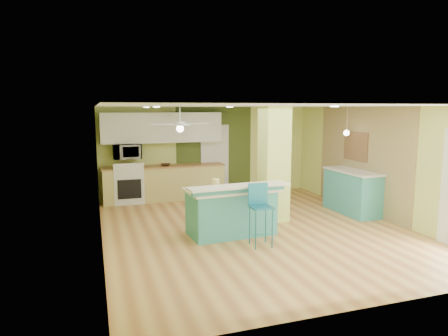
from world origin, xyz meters
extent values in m
cube|color=#A76C3A|center=(0.00, 0.00, -0.01)|extent=(6.00, 7.00, 0.01)
cube|color=white|center=(0.00, 0.00, 2.50)|extent=(6.00, 7.00, 0.01)
cube|color=#D3DE77|center=(0.00, 3.50, 1.25)|extent=(6.00, 0.01, 2.50)
cube|color=#D3DE77|center=(0.00, -3.50, 1.25)|extent=(6.00, 0.01, 2.50)
cube|color=#D3DE77|center=(-3.00, 0.00, 1.25)|extent=(0.01, 7.00, 2.50)
cube|color=#D3DE77|center=(3.00, 0.00, 1.25)|extent=(0.01, 7.00, 2.50)
cube|color=#8B774F|center=(2.99, 0.60, 1.25)|extent=(0.02, 3.40, 2.50)
cube|color=#3F4F1F|center=(0.20, 3.49, 1.25)|extent=(2.20, 0.02, 2.50)
cube|color=silver|center=(0.20, 3.46, 1.00)|extent=(0.82, 0.05, 2.00)
cube|color=#CCE268|center=(0.65, 0.50, 1.25)|extent=(0.55, 0.55, 2.50)
cube|color=tan|center=(-1.30, 3.20, 0.45)|extent=(3.20, 0.60, 0.90)
cube|color=#956333|center=(-1.30, 3.20, 0.92)|extent=(3.25, 0.63, 0.04)
cube|color=silver|center=(-2.25, 3.20, 0.45)|extent=(0.76, 0.64, 0.90)
cube|color=black|center=(-2.25, 2.87, 0.42)|extent=(0.59, 0.02, 0.50)
cube|color=silver|center=(-2.25, 2.90, 0.99)|extent=(0.76, 0.06, 0.18)
cube|color=silver|center=(-1.30, 3.32, 1.95)|extent=(3.20, 0.34, 0.80)
imported|color=silver|center=(-2.25, 3.20, 1.35)|extent=(0.70, 0.48, 0.39)
cylinder|color=silver|center=(-1.10, 2.00, 2.30)|extent=(0.03, 0.03, 0.40)
cylinder|color=silver|center=(-1.10, 2.00, 2.10)|extent=(0.24, 0.24, 0.10)
sphere|color=white|center=(-1.10, 2.00, 1.98)|extent=(0.18, 0.18, 0.18)
cylinder|color=white|center=(2.65, 0.75, 2.19)|extent=(0.01, 0.01, 0.62)
sphere|color=white|center=(2.65, 0.75, 1.88)|extent=(0.14, 0.14, 0.14)
cube|color=brown|center=(2.96, 0.80, 1.55)|extent=(0.03, 0.90, 0.70)
cube|color=teal|center=(-0.57, -0.17, 0.43)|extent=(1.68, 0.93, 0.86)
cube|color=silver|center=(-0.57, -0.17, 0.89)|extent=(1.78, 1.03, 0.05)
cube|color=teal|center=(-0.54, -0.55, 0.97)|extent=(1.84, 0.27, 0.12)
cube|color=silver|center=(-0.54, -0.55, 1.03)|extent=(1.99, 0.54, 0.04)
cylinder|color=#1B667D|center=(-0.45, -1.15, 0.35)|extent=(0.02, 0.02, 0.70)
cylinder|color=#1B667D|center=(-0.14, -1.16, 0.35)|extent=(0.02, 0.02, 0.70)
cylinder|color=#1B667D|center=(-0.44, -0.84, 0.35)|extent=(0.02, 0.02, 0.70)
cylinder|color=#1B667D|center=(-0.13, -0.85, 0.35)|extent=(0.02, 0.02, 0.70)
cube|color=#1B667D|center=(-0.29, -1.00, 0.72)|extent=(0.38, 0.38, 0.03)
cube|color=#1B667D|center=(-0.29, -0.83, 0.93)|extent=(0.37, 0.04, 0.39)
cube|color=teal|center=(2.70, 0.49, 0.49)|extent=(0.63, 1.52, 0.97)
cube|color=silver|center=(2.70, 0.49, 1.00)|extent=(0.67, 1.58, 0.04)
imported|color=#361F16|center=(-1.27, 3.12, 0.97)|extent=(0.34, 0.34, 0.06)
cylinder|color=yellow|center=(-0.85, -0.07, 1.00)|extent=(0.14, 0.14, 0.19)
camera|label=1|loc=(-3.08, -7.35, 2.44)|focal=32.00mm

